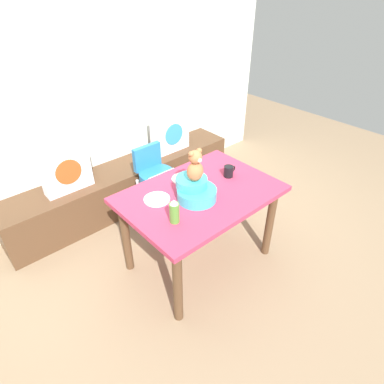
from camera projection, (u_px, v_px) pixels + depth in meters
The scene contains 13 objects.
ground_plane at pixel (199, 259), 3.00m from camera, with size 8.00×8.00×0.00m, color #8C7256.
back_wall at pixel (99, 81), 3.16m from camera, with size 4.40×0.10×2.60m, color silver.
window_bench at pixel (127, 185), 3.59m from camera, with size 2.60×0.44×0.46m, color brown.
pillow_floral_left at pixel (65, 169), 2.99m from camera, with size 0.44×0.15×0.44m.
pillow_floral_right at pixel (170, 132), 3.66m from camera, with size 0.44×0.15×0.44m.
dining_table at pixel (200, 204), 2.64m from camera, with size 1.22×0.85×0.74m.
highchair at pixel (156, 175), 3.21m from camera, with size 0.34×0.45×0.79m.
infant_seat_teal at pixel (195, 190), 2.47m from camera, with size 0.30×0.33×0.16m.
teddy_bear at pixel (195, 166), 2.36m from camera, with size 0.13×0.12×0.25m.
ketchup_bottle at pixel (174, 211), 2.23m from camera, with size 0.07×0.07×0.18m.
coffee_mug at pixel (229, 171), 2.75m from camera, with size 0.12×0.08×0.09m.
dinner_plate_near at pixel (157, 199), 2.49m from camera, with size 0.20×0.20×0.01m, color white.
dinner_plate_far at pixel (184, 179), 2.73m from camera, with size 0.20×0.20×0.01m, color white.
Camera 1 is at (-1.46, -1.55, 2.19)m, focal length 30.77 mm.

